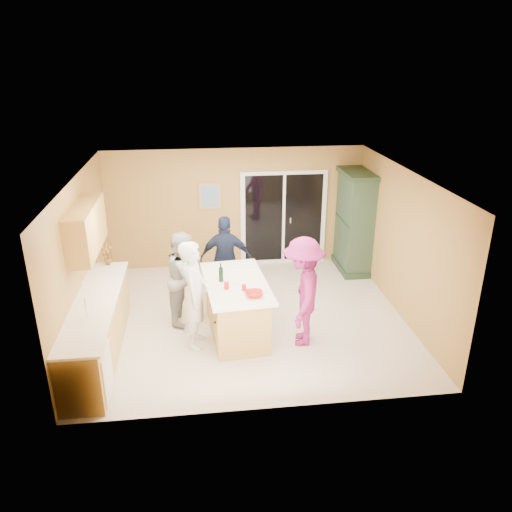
{
  "coord_description": "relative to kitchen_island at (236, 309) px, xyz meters",
  "views": [
    {
      "loc": [
        -0.82,
        -7.87,
        4.43
      ],
      "look_at": [
        0.15,
        0.1,
        1.15
      ],
      "focal_mm": 35.0,
      "sensor_mm": 36.0,
      "label": 1
    }
  ],
  "objects": [
    {
      "name": "green_hutch",
      "position": [
        2.75,
        2.4,
        0.61
      ],
      "size": [
        0.63,
        1.19,
        2.18
      ],
      "color": "#233823",
      "rests_on": "floor"
    },
    {
      "name": "framed_picture",
      "position": [
        -0.29,
        2.98,
        1.15
      ],
      "size": [
        0.46,
        0.04,
        0.56
      ],
      "color": "tan",
      "rests_on": "wall_back"
    },
    {
      "name": "woman_white",
      "position": [
        -0.68,
        -0.26,
        0.45
      ],
      "size": [
        0.52,
        0.71,
        1.79
      ],
      "primitive_type": "imported",
      "rotation": [
        0.0,
        0.0,
        1.42
      ],
      "color": "white",
      "rests_on": "floor"
    },
    {
      "name": "tumbler_far",
      "position": [
        -0.17,
        -0.24,
        0.56
      ],
      "size": [
        0.1,
        0.1,
        0.11
      ],
      "primitive_type": "cylinder",
      "rotation": [
        0.0,
        0.0,
        0.27
      ],
      "color": "red",
      "rests_on": "kitchen_island"
    },
    {
      "name": "serving_bowl",
      "position": [
        0.24,
        -0.53,
        0.54
      ],
      "size": [
        0.28,
        0.28,
        0.07
      ],
      "primitive_type": "imported",
      "rotation": [
        0.0,
        0.0,
        -0.02
      ],
      "color": "red",
      "rests_on": "kitchen_island"
    },
    {
      "name": "left_cabinet_run",
      "position": [
        -2.19,
        -0.55,
        0.01
      ],
      "size": [
        0.65,
        3.05,
        1.24
      ],
      "color": "tan",
      "rests_on": "floor"
    },
    {
      "name": "wall_front",
      "position": [
        0.26,
        -2.0,
        0.85
      ],
      "size": [
        5.5,
        0.1,
        2.6
      ],
      "primitive_type": "cube",
      "color": "tan",
      "rests_on": "ground"
    },
    {
      "name": "wall_back",
      "position": [
        0.26,
        3.0,
        0.85
      ],
      "size": [
        5.5,
        0.1,
        2.6
      ],
      "primitive_type": "cube",
      "color": "tan",
      "rests_on": "ground"
    },
    {
      "name": "kitchen_island",
      "position": [
        0.0,
        0.0,
        0.0
      ],
      "size": [
        1.14,
        1.9,
        0.96
      ],
      "rotation": [
        0.0,
        0.0,
        0.08
      ],
      "color": "tan",
      "rests_on": "floor"
    },
    {
      "name": "wall_right",
      "position": [
        3.01,
        0.5,
        0.85
      ],
      "size": [
        0.1,
        5.0,
        2.6
      ],
      "primitive_type": "cube",
      "color": "tan",
      "rests_on": "ground"
    },
    {
      "name": "tumbler_near",
      "position": [
        0.1,
        -0.33,
        0.56
      ],
      "size": [
        0.08,
        0.08,
        0.1
      ],
      "primitive_type": "cylinder",
      "rotation": [
        0.0,
        0.0,
        -0.12
      ],
      "color": "red",
      "rests_on": "kitchen_island"
    },
    {
      "name": "upper_cabinets",
      "position": [
        -2.32,
        0.3,
        1.43
      ],
      "size": [
        0.35,
        1.6,
        0.75
      ],
      "primitive_type": "cube",
      "color": "tan",
      "rests_on": "wall_left"
    },
    {
      "name": "woman_navy",
      "position": [
        -0.08,
        1.33,
        0.38
      ],
      "size": [
        1.01,
        0.51,
        1.66
      ],
      "primitive_type": "imported",
      "rotation": [
        0.0,
        0.0,
        3.03
      ],
      "color": "#192138",
      "rests_on": "floor"
    },
    {
      "name": "tulip_vase",
      "position": [
        -2.19,
        1.03,
        0.69
      ],
      "size": [
        0.21,
        0.14,
        0.4
      ],
      "primitive_type": "imported",
      "rotation": [
        0.0,
        0.0,
        -0.0
      ],
      "color": "#B61213",
      "rests_on": "left_cabinet_run"
    },
    {
      "name": "woman_magenta",
      "position": [
        1.03,
        -0.39,
        0.46
      ],
      "size": [
        0.94,
        1.3,
        1.81
      ],
      "primitive_type": "imported",
      "rotation": [
        0.0,
        0.0,
        -1.82
      ],
      "color": "#901F6F",
      "rests_on": "floor"
    },
    {
      "name": "wall_left",
      "position": [
        -2.49,
        0.5,
        0.85
      ],
      "size": [
        0.1,
        5.0,
        2.6
      ],
      "primitive_type": "cube",
      "color": "tan",
      "rests_on": "ground"
    },
    {
      "name": "ceiling",
      "position": [
        0.26,
        0.5,
        2.15
      ],
      "size": [
        5.5,
        5.0,
        0.1
      ],
      "primitive_type": "cube",
      "color": "white",
      "rests_on": "wall_back"
    },
    {
      "name": "floor",
      "position": [
        0.26,
        0.5,
        -0.45
      ],
      "size": [
        5.5,
        5.5,
        0.0
      ],
      "primitive_type": "plane",
      "color": "beige",
      "rests_on": "ground"
    },
    {
      "name": "white_plate",
      "position": [
        0.08,
        -0.03,
        0.52
      ],
      "size": [
        0.28,
        0.28,
        0.02
      ],
      "primitive_type": "cylinder",
      "rotation": [
        0.0,
        0.0,
        0.19
      ],
      "color": "silver",
      "rests_on": "kitchen_island"
    },
    {
      "name": "sliding_door",
      "position": [
        1.31,
        2.97,
        0.6
      ],
      "size": [
        1.9,
        0.07,
        2.1
      ],
      "color": "white",
      "rests_on": "floor"
    },
    {
      "name": "woman_grey",
      "position": [
        -0.85,
        0.57,
        0.38
      ],
      "size": [
        0.77,
        0.91,
        1.65
      ],
      "primitive_type": "imported",
      "rotation": [
        0.0,
        0.0,
        1.38
      ],
      "color": "#B0B0B3",
      "rests_on": "floor"
    },
    {
      "name": "wine_bottle",
      "position": [
        -0.24,
        0.06,
        0.63
      ],
      "size": [
        0.07,
        0.07,
        0.32
      ],
      "rotation": [
        0.0,
        0.0,
        0.07
      ],
      "color": "black",
      "rests_on": "kitchen_island"
    }
  ]
}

